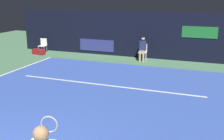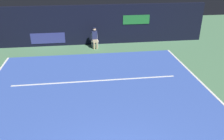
{
  "view_description": "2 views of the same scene",
  "coord_description": "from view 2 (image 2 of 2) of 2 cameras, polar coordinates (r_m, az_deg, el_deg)",
  "views": [
    {
      "loc": [
        3.84,
        -3.11,
        3.44
      ],
      "look_at": [
        0.44,
        5.99,
        0.8
      ],
      "focal_mm": 43.85,
      "sensor_mm": 36.0,
      "label": 1
    },
    {
      "loc": [
        -0.52,
        -3.26,
        5.09
      ],
      "look_at": [
        0.68,
        5.7,
        0.88
      ],
      "focal_mm": 37.27,
      "sensor_mm": 36.0,
      "label": 2
    }
  ],
  "objects": [
    {
      "name": "ground_plane",
      "position": [
        9.3,
        -3.2,
        -8.22
      ],
      "size": [
        30.57,
        30.57,
        0.0
      ],
      "primitive_type": "plane",
      "color": "#4C7A56"
    },
    {
      "name": "court_surface",
      "position": [
        9.3,
        -3.2,
        -8.19
      ],
      "size": [
        9.81,
        11.03,
        0.01
      ],
      "primitive_type": "cube",
      "color": "#3856B2",
      "rests_on": "ground"
    },
    {
      "name": "line_sideline_left",
      "position": [
        10.73,
        23.74,
        -5.59
      ],
      "size": [
        0.1,
        11.03,
        0.01
      ],
      "primitive_type": "cube",
      "color": "white",
      "rests_on": "court_surface"
    },
    {
      "name": "line_service",
      "position": [
        10.96,
        -4.03,
        -2.66
      ],
      "size": [
        7.65,
        0.1,
        0.01
      ],
      "primitive_type": "cube",
      "color": "white",
      "rests_on": "court_surface"
    },
    {
      "name": "back_wall",
      "position": [
        15.73,
        -5.61,
        10.92
      ],
      "size": [
        15.66,
        0.33,
        2.6
      ],
      "color": "black",
      "rests_on": "ground"
    },
    {
      "name": "line_judge_on_chair",
      "position": [
        15.08,
        -4.25,
        7.93
      ],
      "size": [
        0.46,
        0.55,
        1.32
      ],
      "color": "white",
      "rests_on": "ground"
    }
  ]
}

